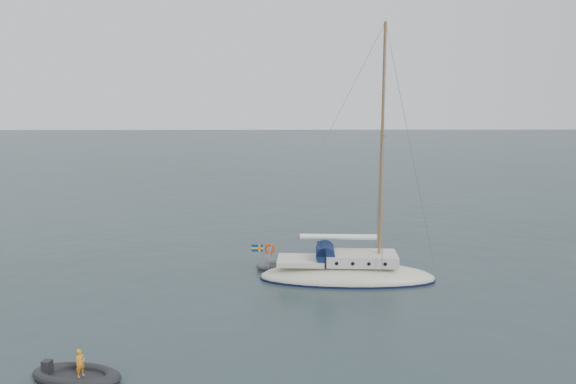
{
  "coord_description": "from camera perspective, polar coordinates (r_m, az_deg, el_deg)",
  "views": [
    {
      "loc": [
        -3.15,
        -30.67,
        10.07
      ],
      "look_at": [
        -2.75,
        0.0,
        4.92
      ],
      "focal_mm": 35.0,
      "sensor_mm": 36.0,
      "label": 1
    }
  ],
  "objects": [
    {
      "name": "rib",
      "position": [
        22.62,
        -20.72,
        -17.01
      ],
      "size": [
        3.4,
        1.55,
        1.21
      ],
      "rotation": [
        0.0,
        0.0,
        -0.19
      ],
      "color": "black",
      "rests_on": "ground"
    },
    {
      "name": "dinghy",
      "position": [
        33.74,
        -0.71,
        -7.5
      ],
      "size": [
        2.95,
        1.33,
        0.42
      ],
      "rotation": [
        0.0,
        0.0,
        0.08
      ],
      "color": "#444448",
      "rests_on": "ground"
    },
    {
      "name": "ground",
      "position": [
        32.43,
        4.91,
        -8.59
      ],
      "size": [
        300.0,
        300.0,
        0.0
      ],
      "primitive_type": "plane",
      "color": "black",
      "rests_on": "ground"
    },
    {
      "name": "sailboat",
      "position": [
        31.61,
        6.07,
        -7.0
      ],
      "size": [
        10.27,
        3.07,
        14.62
      ],
      "rotation": [
        0.0,
        0.0,
        -0.06
      ],
      "color": "beige",
      "rests_on": "ground"
    }
  ]
}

